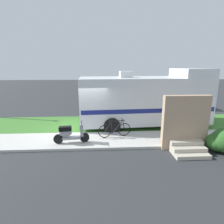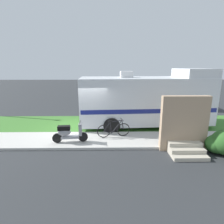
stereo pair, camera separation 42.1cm
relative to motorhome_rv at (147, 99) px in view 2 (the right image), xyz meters
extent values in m
plane|color=#2D3033|center=(-3.61, -1.23, -1.63)|extent=(80.00, 80.00, 0.00)
cube|color=beige|center=(-3.61, -2.43, -1.57)|extent=(24.00, 2.00, 0.12)
cube|color=#3D752D|center=(-3.61, 0.27, -1.59)|extent=(24.00, 3.40, 0.08)
cube|color=silver|center=(-0.12, -0.01, -0.01)|extent=(7.74, 3.03, 2.64)
cube|color=silver|center=(2.78, 0.16, 1.55)|extent=(1.94, 2.57, 0.50)
cube|color=navy|center=(-0.12, -0.01, -0.41)|extent=(7.59, 3.04, 0.24)
cube|color=black|center=(3.66, 0.21, 0.45)|extent=(0.21, 2.21, 0.90)
cube|color=silver|center=(-1.25, -0.07, 1.48)|extent=(0.73, 0.64, 0.36)
cylinder|color=black|center=(2.16, 1.38, -1.18)|extent=(0.91, 0.33, 0.90)
cylinder|color=black|center=(2.31, -1.12, -1.18)|extent=(0.91, 0.33, 0.90)
cylinder|color=black|center=(-2.27, 1.12, -1.18)|extent=(0.91, 0.33, 0.90)
cylinder|color=black|center=(-2.13, -1.37, -1.18)|extent=(0.91, 0.33, 0.90)
cylinder|color=black|center=(-3.49, -2.71, -1.29)|extent=(0.45, 0.15, 0.44)
cylinder|color=black|center=(-4.68, -2.83, -1.29)|extent=(0.45, 0.15, 0.44)
cube|color=gray|center=(-4.09, -2.77, -1.27)|extent=(0.86, 0.37, 0.10)
cube|color=black|center=(-4.35, -2.80, -0.81)|extent=(0.58, 0.32, 0.20)
ellipsoid|color=gray|center=(-4.35, -2.80, -1.01)|extent=(0.63, 0.36, 0.36)
cube|color=gray|center=(-3.61, -2.72, -0.91)|extent=(0.17, 0.33, 0.56)
cylinder|color=black|center=(-3.61, -2.72, -0.56)|extent=(0.09, 0.50, 0.04)
sphere|color=white|center=(-3.61, -2.72, -0.73)|extent=(0.12, 0.12, 0.12)
torus|color=black|center=(-1.54, -2.04, -1.18)|extent=(0.66, 0.18, 0.67)
torus|color=black|center=(-2.53, -2.26, -1.18)|extent=(0.66, 0.18, 0.67)
cylinder|color=black|center=(-1.89, -2.12, -1.00)|extent=(0.57, 0.16, 0.67)
cylinder|color=black|center=(-2.18, -2.18, -1.03)|extent=(0.10, 0.06, 0.60)
cylinder|color=black|center=(-1.92, -2.13, -0.70)|extent=(0.60, 0.17, 0.09)
cylinder|color=black|center=(-2.34, -2.22, -1.25)|extent=(0.40, 0.12, 0.18)
cylinder|color=black|center=(-2.37, -2.23, -0.95)|extent=(0.35, 0.11, 0.47)
cylinder|color=black|center=(-1.58, -2.05, -0.93)|extent=(0.12, 0.06, 0.51)
cube|color=black|center=(-2.21, -2.19, -0.70)|extent=(0.22, 0.14, 0.06)
cylinder|color=black|center=(-1.62, -2.06, -0.64)|extent=(0.14, 0.51, 0.03)
cube|color=#1E2328|center=(3.79, 4.72, -0.58)|extent=(2.65, 2.17, 1.54)
cube|color=black|center=(3.79, 4.72, -0.11)|extent=(2.52, 2.19, 0.44)
cube|color=#1E2328|center=(1.01, 4.91, -0.99)|extent=(3.20, 2.21, 0.72)
cylinder|color=black|center=(4.05, 5.66, -1.25)|extent=(0.78, 0.29, 0.76)
cylinder|color=black|center=(3.92, 3.74, -1.25)|extent=(0.78, 0.29, 0.76)
cylinder|color=black|center=(0.71, 5.90, -1.25)|extent=(0.78, 0.29, 0.76)
cylinder|color=black|center=(0.58, 3.98, -1.25)|extent=(0.78, 0.29, 0.76)
cube|color=#BCB29E|center=(0.94, -4.03, -1.55)|extent=(1.40, 0.96, 0.16)
cube|color=#BCB29E|center=(0.94, -3.87, -1.39)|extent=(1.40, 0.64, 0.16)
cube|color=#BCB29E|center=(0.94, -3.71, -1.23)|extent=(1.40, 0.32, 0.16)
cube|color=tan|center=(0.94, -3.40, -0.43)|extent=(2.00, 0.30, 2.40)
ellipsoid|color=#2D6026|center=(2.23, -3.81, -1.20)|extent=(0.93, 0.84, 0.79)
cylinder|color=brown|center=(2.12, -2.96, -1.42)|extent=(0.07, 0.07, 0.18)
cylinder|color=brown|center=(2.12, -2.96, -1.31)|extent=(0.03, 0.03, 0.04)
cylinder|color=black|center=(2.12, -2.96, -1.29)|extent=(0.04, 0.04, 0.01)
camera|label=1|loc=(-2.67, -10.84, 1.97)|focal=29.50mm
camera|label=2|loc=(-2.25, -10.86, 1.97)|focal=29.50mm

